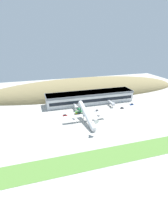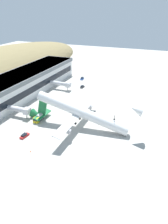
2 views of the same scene
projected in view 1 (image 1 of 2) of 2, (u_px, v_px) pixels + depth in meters
ground_plane at (97, 123)px, 165.49m from camera, size 399.83×399.83×0.00m
grass_strip_foreground at (122, 153)px, 122.23m from camera, size 359.85×19.27×0.08m
hill_backdrop at (86, 92)px, 259.78m from camera, size 297.62×74.23×41.04m
terminal_building at (90, 97)px, 214.69m from camera, size 108.29×21.82×13.50m
jetway_0 at (76, 106)px, 194.59m from camera, size 3.38×12.62×5.43m
jetway_1 at (111, 103)px, 205.36m from camera, size 3.38×14.46×5.43m
cargo_airplane at (86, 115)px, 166.69m from camera, size 41.73×54.30×16.89m
service_car_0 at (65, 115)px, 180.65m from camera, size 4.71×2.07×1.47m
service_car_1 at (97, 111)px, 191.99m from camera, size 4.48×2.02×1.58m
service_car_2 at (132, 104)px, 209.74m from camera, size 4.49×2.15×1.69m
service_car_3 at (122, 108)px, 199.08m from camera, size 4.01×2.04×1.53m
fuel_truck at (78, 112)px, 186.36m from camera, size 6.34×2.65×3.24m
traffic_cone_0 at (59, 120)px, 171.23m from camera, size 0.52×0.52×0.58m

